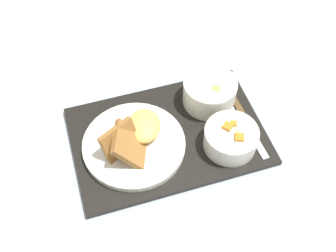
% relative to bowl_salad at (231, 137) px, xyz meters
% --- Properties ---
extents(ground_plane, '(4.00, 4.00, 0.00)m').
position_rel_bowl_salad_xyz_m(ground_plane, '(0.11, -0.07, -0.04)').
color(ground_plane, '#99A3AD').
extents(serving_tray, '(0.42, 0.29, 0.01)m').
position_rel_bowl_salad_xyz_m(serving_tray, '(0.11, -0.07, -0.03)').
color(serving_tray, black).
rests_on(serving_tray, ground_plane).
extents(bowl_salad, '(0.11, 0.11, 0.06)m').
position_rel_bowl_salad_xyz_m(bowl_salad, '(0.00, 0.00, 0.00)').
color(bowl_salad, silver).
rests_on(bowl_salad, serving_tray).
extents(bowl_soup, '(0.12, 0.12, 0.06)m').
position_rel_bowl_salad_xyz_m(bowl_soup, '(-0.01, -0.13, 0.01)').
color(bowl_soup, silver).
rests_on(bowl_soup, serving_tray).
extents(plate_main, '(0.22, 0.22, 0.08)m').
position_rel_bowl_salad_xyz_m(plate_main, '(0.19, -0.07, -0.01)').
color(plate_main, silver).
rests_on(plate_main, serving_tray).
extents(knife, '(0.01, 0.18, 0.01)m').
position_rel_bowl_salad_xyz_m(knife, '(-0.06, -0.06, -0.02)').
color(knife, silver).
rests_on(knife, serving_tray).
extents(spoon, '(0.03, 0.14, 0.01)m').
position_rel_bowl_salad_xyz_m(spoon, '(-0.04, -0.05, -0.02)').
color(spoon, silver).
rests_on(spoon, serving_tray).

